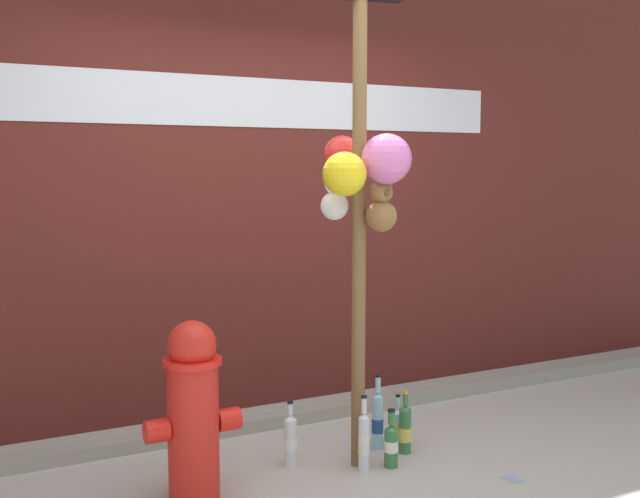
% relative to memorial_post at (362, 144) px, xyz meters
% --- Properties ---
extents(building_wall, '(10.00, 0.21, 3.39)m').
position_rel_memorial_post_xyz_m(building_wall, '(-0.15, 1.31, -0.00)').
color(building_wall, '#561E19').
rests_on(building_wall, ground_plane).
extents(curb_strip, '(8.00, 0.12, 0.08)m').
position_rel_memorial_post_xyz_m(curb_strip, '(-0.15, 0.79, -1.66)').
color(curb_strip, gray).
rests_on(curb_strip, ground_plane).
extents(memorial_post, '(0.49, 0.57, 2.78)m').
position_rel_memorial_post_xyz_m(memorial_post, '(0.00, 0.00, 0.00)').
color(memorial_post, brown).
rests_on(memorial_post, ground_plane).
extents(fire_hydrant, '(0.46, 0.28, 0.86)m').
position_rel_memorial_post_xyz_m(fire_hydrant, '(-0.90, 0.04, -1.26)').
color(fire_hydrant, red).
rests_on(fire_hydrant, ground_plane).
extents(bottle_0, '(0.07, 0.07, 0.43)m').
position_rel_memorial_post_xyz_m(bottle_0, '(0.22, 0.18, -1.53)').
color(bottle_0, '#93CCE0').
rests_on(bottle_0, ground_plane).
extents(bottle_1, '(0.07, 0.07, 0.35)m').
position_rel_memorial_post_xyz_m(bottle_1, '(-0.32, 0.18, -1.56)').
color(bottle_1, silver).
rests_on(bottle_1, ground_plane).
extents(bottle_2, '(0.07, 0.07, 0.35)m').
position_rel_memorial_post_xyz_m(bottle_2, '(0.32, 0.06, -1.56)').
color(bottle_2, '#337038').
rests_on(bottle_2, ground_plane).
extents(bottle_3, '(0.08, 0.08, 0.31)m').
position_rel_memorial_post_xyz_m(bottle_3, '(0.15, -0.08, -1.57)').
color(bottle_3, '#337038').
rests_on(bottle_3, ground_plane).
extents(bottle_4, '(0.06, 0.06, 0.40)m').
position_rel_memorial_post_xyz_m(bottle_4, '(-0.01, -0.06, -1.53)').
color(bottle_4, silver).
rests_on(bottle_4, ground_plane).
extents(bottle_5, '(0.06, 0.06, 0.30)m').
position_rel_memorial_post_xyz_m(bottle_5, '(0.34, 0.15, -1.58)').
color(bottle_5, '#B2DBEA').
rests_on(bottle_5, ground_plane).
extents(litter_0, '(0.14, 0.14, 0.01)m').
position_rel_memorial_post_xyz_m(litter_0, '(0.38, 0.63, -1.70)').
color(litter_0, tan).
rests_on(litter_0, ground_plane).
extents(litter_1, '(0.09, 0.11, 0.01)m').
position_rel_memorial_post_xyz_m(litter_1, '(0.61, -0.50, -1.70)').
color(litter_1, '#8C99B2').
rests_on(litter_1, ground_plane).
extents(litter_2, '(0.14, 0.13, 0.01)m').
position_rel_memorial_post_xyz_m(litter_2, '(0.98, 0.86, -1.70)').
color(litter_2, '#8C99B2').
rests_on(litter_2, ground_plane).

